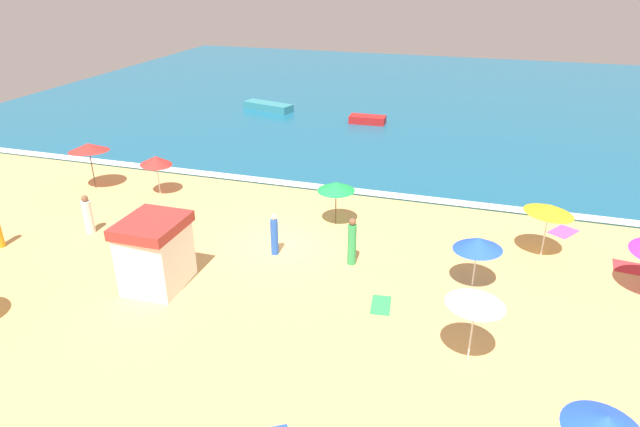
{
  "coord_description": "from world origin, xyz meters",
  "views": [
    {
      "loc": [
        7.2,
        -18.18,
        10.48
      ],
      "look_at": [
        1.05,
        1.8,
        0.8
      ],
      "focal_mm": 30.81,
      "sensor_mm": 36.0,
      "label": 1
    }
  ],
  "objects_px": {
    "lifeguard_cabana": "(155,253)",
    "beach_umbrella_6": "(606,424)",
    "beach_umbrella_1": "(336,186)",
    "beachgoer_1": "(352,242)",
    "beach_umbrella_7": "(476,299)",
    "small_boat_0": "(368,120)",
    "small_boat_1": "(268,107)",
    "beach_umbrella_3": "(478,243)",
    "beachgoer_4": "(88,215)",
    "beach_umbrella_0": "(156,160)",
    "beach_umbrella_5": "(88,147)",
    "beach_umbrella_2": "(550,209)",
    "beachgoer_3": "(274,235)"
  },
  "relations": [
    {
      "from": "beach_umbrella_6",
      "to": "small_boat_1",
      "type": "xyz_separation_m",
      "value": [
        -18.96,
        28.57,
        -1.58
      ]
    },
    {
      "from": "beach_umbrella_6",
      "to": "lifeguard_cabana",
      "type": "bearing_deg",
      "value": 161.06
    },
    {
      "from": "beach_umbrella_7",
      "to": "small_boat_1",
      "type": "xyz_separation_m",
      "value": [
        -16.24,
        24.89,
        -1.68
      ]
    },
    {
      "from": "beach_umbrella_3",
      "to": "beach_umbrella_7",
      "type": "bearing_deg",
      "value": -88.84
    },
    {
      "from": "beach_umbrella_2",
      "to": "beachgoer_4",
      "type": "bearing_deg",
      "value": -169.12
    },
    {
      "from": "beach_umbrella_1",
      "to": "beach_umbrella_5",
      "type": "xyz_separation_m",
      "value": [
        -12.76,
        0.5,
        0.36
      ]
    },
    {
      "from": "beach_umbrella_5",
      "to": "small_boat_1",
      "type": "height_order",
      "value": "beach_umbrella_5"
    },
    {
      "from": "beach_umbrella_1",
      "to": "beachgoer_1",
      "type": "relative_size",
      "value": 1.05
    },
    {
      "from": "beachgoer_4",
      "to": "small_boat_0",
      "type": "bearing_deg",
      "value": 69.19
    },
    {
      "from": "beach_umbrella_2",
      "to": "small_boat_0",
      "type": "relative_size",
      "value": 0.93
    },
    {
      "from": "lifeguard_cabana",
      "to": "beach_umbrella_3",
      "type": "xyz_separation_m",
      "value": [
        10.62,
        3.21,
        0.39
      ]
    },
    {
      "from": "beach_umbrella_7",
      "to": "beach_umbrella_0",
      "type": "bearing_deg",
      "value": 151.56
    },
    {
      "from": "beach_umbrella_3",
      "to": "small_boat_0",
      "type": "xyz_separation_m",
      "value": [
        -8.13,
        19.37,
        -1.32
      ]
    },
    {
      "from": "beach_umbrella_6",
      "to": "beach_umbrella_1",
      "type": "bearing_deg",
      "value": 128.12
    },
    {
      "from": "beach_umbrella_5",
      "to": "small_boat_0",
      "type": "height_order",
      "value": "beach_umbrella_5"
    },
    {
      "from": "beachgoer_1",
      "to": "small_boat_1",
      "type": "relative_size",
      "value": 0.47
    },
    {
      "from": "beach_umbrella_3",
      "to": "beach_umbrella_5",
      "type": "bearing_deg",
      "value": 168.33
    },
    {
      "from": "beachgoer_4",
      "to": "small_boat_0",
      "type": "distance_m",
      "value": 21.2
    },
    {
      "from": "small_boat_0",
      "to": "lifeguard_cabana",
      "type": "bearing_deg",
      "value": -96.28
    },
    {
      "from": "beach_umbrella_5",
      "to": "small_boat_0",
      "type": "bearing_deg",
      "value": 55.64
    },
    {
      "from": "beach_umbrella_0",
      "to": "beachgoer_3",
      "type": "height_order",
      "value": "beach_umbrella_0"
    },
    {
      "from": "beach_umbrella_6",
      "to": "beachgoer_4",
      "type": "height_order",
      "value": "beach_umbrella_6"
    },
    {
      "from": "beach_umbrella_7",
      "to": "small_boat_0",
      "type": "xyz_separation_m",
      "value": [
        -8.22,
        23.51,
        -1.7
      ]
    },
    {
      "from": "beach_umbrella_0",
      "to": "beach_umbrella_6",
      "type": "bearing_deg",
      "value": -33.6
    },
    {
      "from": "small_boat_0",
      "to": "small_boat_1",
      "type": "relative_size",
      "value": 0.62
    },
    {
      "from": "beach_umbrella_6",
      "to": "beachgoer_1",
      "type": "height_order",
      "value": "beach_umbrella_6"
    },
    {
      "from": "beach_umbrella_3",
      "to": "beachgoer_3",
      "type": "xyz_separation_m",
      "value": [
        -7.53,
        0.11,
        -0.88
      ]
    },
    {
      "from": "beach_umbrella_2",
      "to": "beachgoer_4",
      "type": "height_order",
      "value": "beach_umbrella_2"
    },
    {
      "from": "lifeguard_cabana",
      "to": "beach_umbrella_1",
      "type": "xyz_separation_m",
      "value": [
        4.65,
        6.58,
        0.48
      ]
    },
    {
      "from": "beach_umbrella_3",
      "to": "beachgoer_4",
      "type": "relative_size",
      "value": 1.15
    },
    {
      "from": "beach_umbrella_5",
      "to": "beachgoer_1",
      "type": "height_order",
      "value": "beach_umbrella_5"
    },
    {
      "from": "lifeguard_cabana",
      "to": "beach_umbrella_5",
      "type": "xyz_separation_m",
      "value": [
        -8.11,
        7.07,
        0.84
      ]
    },
    {
      "from": "beach_umbrella_5",
      "to": "small_boat_0",
      "type": "distance_m",
      "value": 18.86
    },
    {
      "from": "lifeguard_cabana",
      "to": "beach_umbrella_6",
      "type": "distance_m",
      "value": 14.2
    },
    {
      "from": "beach_umbrella_0",
      "to": "beachgoer_4",
      "type": "distance_m",
      "value": 4.69
    },
    {
      "from": "beach_umbrella_1",
      "to": "beachgoer_4",
      "type": "relative_size",
      "value": 1.18
    },
    {
      "from": "beach_umbrella_5",
      "to": "small_boat_1",
      "type": "xyz_separation_m",
      "value": [
        2.58,
        16.89,
        -1.75
      ]
    },
    {
      "from": "beach_umbrella_0",
      "to": "small_boat_1",
      "type": "height_order",
      "value": "beach_umbrella_0"
    },
    {
      "from": "lifeguard_cabana",
      "to": "small_boat_1",
      "type": "height_order",
      "value": "lifeguard_cabana"
    },
    {
      "from": "beach_umbrella_7",
      "to": "beachgoer_1",
      "type": "bearing_deg",
      "value": 136.17
    },
    {
      "from": "beach_umbrella_1",
      "to": "beachgoer_1",
      "type": "bearing_deg",
      "value": -64.4
    },
    {
      "from": "beach_umbrella_6",
      "to": "beachgoer_1",
      "type": "relative_size",
      "value": 1.24
    },
    {
      "from": "beach_umbrella_7",
      "to": "beachgoer_4",
      "type": "height_order",
      "value": "beach_umbrella_7"
    },
    {
      "from": "beach_umbrella_6",
      "to": "beach_umbrella_7",
      "type": "height_order",
      "value": "beach_umbrella_7"
    },
    {
      "from": "beach_umbrella_0",
      "to": "beach_umbrella_3",
      "type": "relative_size",
      "value": 1.03
    },
    {
      "from": "beach_umbrella_3",
      "to": "beach_umbrella_0",
      "type": "bearing_deg",
      "value": 164.79
    },
    {
      "from": "beach_umbrella_2",
      "to": "beach_umbrella_7",
      "type": "bearing_deg",
      "value": -108.24
    },
    {
      "from": "lifeguard_cabana",
      "to": "beach_umbrella_7",
      "type": "distance_m",
      "value": 10.77
    },
    {
      "from": "beachgoer_4",
      "to": "small_boat_1",
      "type": "height_order",
      "value": "beachgoer_4"
    },
    {
      "from": "beach_umbrella_3",
      "to": "small_boat_0",
      "type": "bearing_deg",
      "value": 112.77
    }
  ]
}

